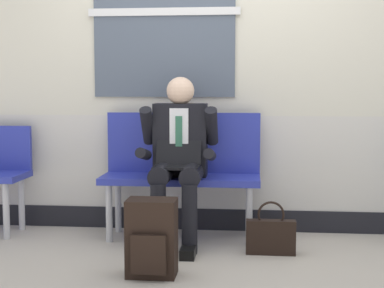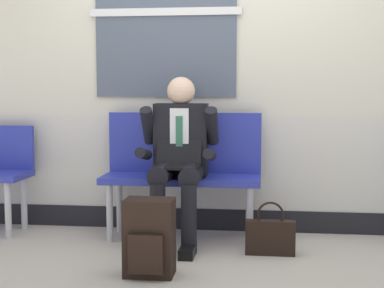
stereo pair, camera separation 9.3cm
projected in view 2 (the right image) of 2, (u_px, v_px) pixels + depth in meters
ground_plane at (205, 252)px, 4.10m from camera, size 18.00×18.00×0.00m
station_wall at (213, 43)px, 4.64m from camera, size 5.69×0.17×3.04m
bench_with_person at (183, 166)px, 4.49m from camera, size 1.20×0.42×0.96m
person_seated at (179, 155)px, 4.28m from camera, size 0.57×0.70×1.24m
backpack at (149, 238)px, 3.56m from camera, size 0.30×0.24×0.48m
handbag at (270, 236)px, 4.02m from camera, size 0.34×0.08×0.37m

